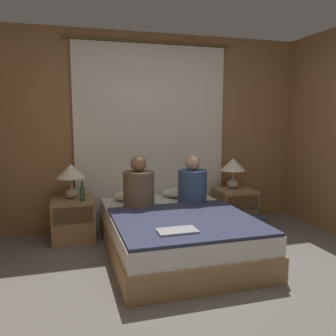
{
  "coord_description": "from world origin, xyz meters",
  "views": [
    {
      "loc": [
        -1.11,
        -2.5,
        1.43
      ],
      "look_at": [
        0.0,
        1.27,
        0.87
      ],
      "focal_mm": 38.0,
      "sensor_mm": 36.0,
      "label": 1
    }
  ],
  "objects_px": {
    "lamp_right": "(233,167)",
    "handbag_on_floor": "(251,225)",
    "pillow_left": "(133,195)",
    "beer_bottle_on_left_stand": "(82,193)",
    "bed": "(176,233)",
    "lamp_left": "(71,174)",
    "person_left_in_bed": "(139,187)",
    "laptop_on_bed": "(177,231)",
    "nightstand_left": "(73,220)",
    "nightstand_right": "(234,207)",
    "person_right_in_bed": "(192,184)",
    "pillow_right": "(181,192)"
  },
  "relations": [
    {
      "from": "lamp_right",
      "to": "handbag_on_floor",
      "type": "height_order",
      "value": "lamp_right"
    },
    {
      "from": "pillow_left",
      "to": "beer_bottle_on_left_stand",
      "type": "bearing_deg",
      "value": -162.38
    },
    {
      "from": "bed",
      "to": "lamp_left",
      "type": "distance_m",
      "value": 1.41
    },
    {
      "from": "lamp_right",
      "to": "beer_bottle_on_left_stand",
      "type": "height_order",
      "value": "lamp_right"
    },
    {
      "from": "pillow_left",
      "to": "person_left_in_bed",
      "type": "distance_m",
      "value": 0.42
    },
    {
      "from": "laptop_on_bed",
      "to": "beer_bottle_on_left_stand",
      "type": "bearing_deg",
      "value": 120.9
    },
    {
      "from": "nightstand_left",
      "to": "beer_bottle_on_left_stand",
      "type": "height_order",
      "value": "beer_bottle_on_left_stand"
    },
    {
      "from": "nightstand_right",
      "to": "lamp_left",
      "type": "xyz_separation_m",
      "value": [
        -2.08,
        0.06,
        0.54
      ]
    },
    {
      "from": "person_right_in_bed",
      "to": "beer_bottle_on_left_stand",
      "type": "distance_m",
      "value": 1.27
    },
    {
      "from": "pillow_left",
      "to": "beer_bottle_on_left_stand",
      "type": "xyz_separation_m",
      "value": [
        -0.62,
        -0.2,
        0.1
      ]
    },
    {
      "from": "lamp_left",
      "to": "person_right_in_bed",
      "type": "distance_m",
      "value": 1.42
    },
    {
      "from": "person_left_in_bed",
      "to": "lamp_left",
      "type": "bearing_deg",
      "value": 152.27
    },
    {
      "from": "lamp_left",
      "to": "pillow_right",
      "type": "distance_m",
      "value": 1.38
    },
    {
      "from": "lamp_right",
      "to": "laptop_on_bed",
      "type": "bearing_deg",
      "value": -131.17
    },
    {
      "from": "laptop_on_bed",
      "to": "handbag_on_floor",
      "type": "xyz_separation_m",
      "value": [
        1.26,
        0.95,
        -0.34
      ]
    },
    {
      "from": "person_right_in_bed",
      "to": "laptop_on_bed",
      "type": "distance_m",
      "value": 1.18
    },
    {
      "from": "lamp_right",
      "to": "laptop_on_bed",
      "type": "xyz_separation_m",
      "value": [
        -1.24,
        -1.41,
        -0.32
      ]
    },
    {
      "from": "nightstand_left",
      "to": "laptop_on_bed",
      "type": "height_order",
      "value": "nightstand_left"
    },
    {
      "from": "bed",
      "to": "nightstand_left",
      "type": "xyz_separation_m",
      "value": [
        -1.04,
        0.7,
        0.04
      ]
    },
    {
      "from": "lamp_right",
      "to": "beer_bottle_on_left_stand",
      "type": "relative_size",
      "value": 1.79
    },
    {
      "from": "pillow_left",
      "to": "person_left_in_bed",
      "type": "bearing_deg",
      "value": -91.15
    },
    {
      "from": "bed",
      "to": "handbag_on_floor",
      "type": "bearing_deg",
      "value": 15.34
    },
    {
      "from": "nightstand_right",
      "to": "laptop_on_bed",
      "type": "height_order",
      "value": "nightstand_right"
    },
    {
      "from": "lamp_right",
      "to": "pillow_right",
      "type": "height_order",
      "value": "lamp_right"
    },
    {
      "from": "lamp_left",
      "to": "pillow_right",
      "type": "bearing_deg",
      "value": 0.2
    },
    {
      "from": "pillow_right",
      "to": "nightstand_left",
      "type": "bearing_deg",
      "value": -177.19
    },
    {
      "from": "pillow_left",
      "to": "person_right_in_bed",
      "type": "xyz_separation_m",
      "value": [
        0.64,
        -0.38,
        0.17
      ]
    },
    {
      "from": "nightstand_right",
      "to": "lamp_left",
      "type": "height_order",
      "value": "lamp_left"
    },
    {
      "from": "lamp_left",
      "to": "handbag_on_floor",
      "type": "distance_m",
      "value": 2.26
    },
    {
      "from": "pillow_left",
      "to": "person_left_in_bed",
      "type": "relative_size",
      "value": 0.82
    },
    {
      "from": "pillow_left",
      "to": "person_right_in_bed",
      "type": "height_order",
      "value": "person_right_in_bed"
    },
    {
      "from": "handbag_on_floor",
      "to": "lamp_right",
      "type": "bearing_deg",
      "value": 93.26
    },
    {
      "from": "nightstand_left",
      "to": "pillow_right",
      "type": "height_order",
      "value": "pillow_right"
    },
    {
      "from": "nightstand_left",
      "to": "pillow_right",
      "type": "xyz_separation_m",
      "value": [
        1.35,
        0.07,
        0.24
      ]
    },
    {
      "from": "bed",
      "to": "person_right_in_bed",
      "type": "bearing_deg",
      "value": 49.58
    },
    {
      "from": "nightstand_left",
      "to": "handbag_on_floor",
      "type": "distance_m",
      "value": 2.15
    },
    {
      "from": "bed",
      "to": "lamp_right",
      "type": "bearing_deg",
      "value": 36.17
    },
    {
      "from": "nightstand_left",
      "to": "lamp_left",
      "type": "xyz_separation_m",
      "value": [
        0.0,
        0.06,
        0.54
      ]
    },
    {
      "from": "lamp_left",
      "to": "person_left_in_bed",
      "type": "xyz_separation_m",
      "value": [
        0.72,
        -0.38,
        -0.12
      ]
    },
    {
      "from": "nightstand_right",
      "to": "nightstand_left",
      "type": "bearing_deg",
      "value": 180.0
    },
    {
      "from": "person_right_in_bed",
      "to": "lamp_left",
      "type": "bearing_deg",
      "value": 164.46
    },
    {
      "from": "lamp_right",
      "to": "laptop_on_bed",
      "type": "distance_m",
      "value": 1.91
    },
    {
      "from": "bed",
      "to": "laptop_on_bed",
      "type": "bearing_deg",
      "value": -106.76
    },
    {
      "from": "pillow_right",
      "to": "person_right_in_bed",
      "type": "xyz_separation_m",
      "value": [
        0.01,
        -0.38,
        0.17
      ]
    },
    {
      "from": "nightstand_left",
      "to": "lamp_right",
      "type": "relative_size",
      "value": 1.21
    },
    {
      "from": "pillow_right",
      "to": "person_right_in_bed",
      "type": "relative_size",
      "value": 0.83
    },
    {
      "from": "beer_bottle_on_left_stand",
      "to": "laptop_on_bed",
      "type": "height_order",
      "value": "beer_bottle_on_left_stand"
    },
    {
      "from": "person_right_in_bed",
      "to": "handbag_on_floor",
      "type": "xyz_separation_m",
      "value": [
        0.74,
        -0.09,
        -0.53
      ]
    },
    {
      "from": "nightstand_right",
      "to": "handbag_on_floor",
      "type": "relative_size",
      "value": 1.28
    },
    {
      "from": "nightstand_right",
      "to": "lamp_right",
      "type": "bearing_deg",
      "value": 90.0
    }
  ]
}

